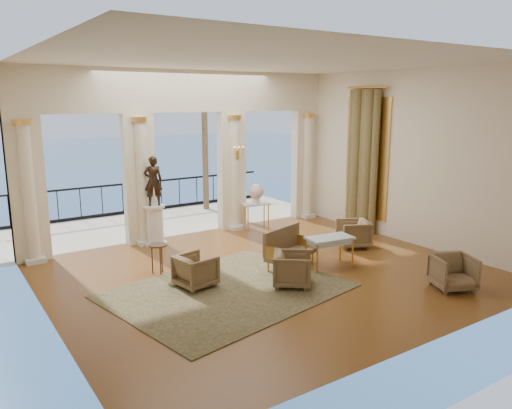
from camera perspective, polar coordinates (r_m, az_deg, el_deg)
floor at (r=11.04m, az=1.39°, el=-7.87°), size 9.00×9.00×0.00m
room_walls at (r=9.53m, az=5.37°, el=6.70°), size 9.00×9.00×9.00m
arcade at (r=13.74m, az=-7.82°, el=7.00°), size 9.00×0.56×4.50m
terrace at (r=15.95m, az=-10.68°, el=-2.01°), size 10.00×3.60×0.10m
balustrade at (r=17.30m, az=-12.83°, el=0.55°), size 9.00×0.06×1.03m
palm_tree at (r=17.07m, az=-5.99°, el=13.07°), size 2.00×2.00×4.50m
curtain at (r=14.43m, az=12.03°, el=4.83°), size 0.33×1.40×4.09m
window_frame at (r=14.55m, az=12.56°, el=5.19°), size 0.04×1.60×3.40m
wall_sconce at (r=14.17m, az=-2.10°, el=5.81°), size 0.30×0.11×0.33m
rug at (r=10.08m, az=-3.28°, el=-9.80°), size 4.90×4.13×0.02m
armchair_a at (r=10.25m, az=4.22°, el=-7.22°), size 1.01×1.02×0.77m
armchair_b at (r=10.80m, az=21.61°, el=-7.04°), size 0.98×0.96×0.77m
armchair_c at (r=13.09m, az=11.07°, el=-3.14°), size 0.96×0.98×0.77m
armchair_d at (r=10.26m, az=-6.91°, el=-7.35°), size 0.78×0.81×0.73m
settee at (r=11.36m, az=3.62°, el=-4.96°), size 1.46×0.97×0.89m
game_table at (r=11.36m, az=8.42°, el=-4.05°), size 1.10×0.70×0.71m
pedestal at (r=13.22m, az=-11.45°, el=-2.43°), size 0.58×0.58×1.06m
statue at (r=12.98m, az=-11.67°, el=2.65°), size 0.54×0.44×1.27m
console_table at (r=14.54m, az=0.02°, el=-0.38°), size 0.86×0.52×0.77m
urn at (r=14.45m, az=0.02°, el=1.39°), size 0.43×0.43×0.57m
side_table at (r=11.06m, az=-11.17°, el=-4.97°), size 0.41×0.41×0.66m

